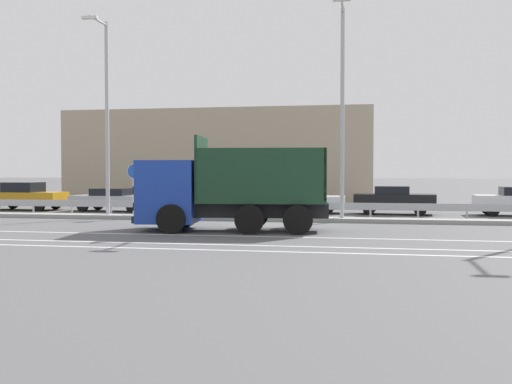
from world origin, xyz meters
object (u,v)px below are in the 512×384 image
(street_lamp_1, at_px, (106,111))
(dump_truck, at_px, (209,195))
(parked_car_4, at_px, (302,200))
(street_lamp_2, at_px, (342,103))
(parked_car_1, at_px, (25,196))
(parked_car_5, at_px, (394,200))
(parked_car_3, at_px, (205,200))
(parked_car_2, at_px, (114,199))
(median_road_sign, at_px, (134,190))

(street_lamp_1, bearing_deg, dump_truck, -36.68)
(street_lamp_1, distance_m, parked_car_4, 10.99)
(street_lamp_2, height_order, parked_car_1, street_lamp_2)
(street_lamp_2, height_order, parked_car_5, street_lamp_2)
(parked_car_1, distance_m, parked_car_5, 20.43)
(street_lamp_1, xyz_separation_m, parked_car_3, (3.27, 5.28, -4.35))
(parked_car_3, distance_m, parked_car_4, 5.28)
(parked_car_5, bearing_deg, street_lamp_1, -64.16)
(parked_car_3, bearing_deg, parked_car_4, 90.20)
(parked_car_4, bearing_deg, parked_car_5, 86.72)
(street_lamp_1, relative_size, parked_car_5, 2.19)
(dump_truck, height_order, parked_car_2, dump_truck)
(dump_truck, bearing_deg, parked_car_5, -42.15)
(street_lamp_2, distance_m, parked_car_2, 14.18)
(dump_truck, relative_size, street_lamp_1, 0.78)
(median_road_sign, xyz_separation_m, parked_car_1, (-8.47, 4.74, -0.55))
(median_road_sign, bearing_deg, parked_car_3, 69.63)
(street_lamp_1, height_order, parked_car_4, street_lamp_1)
(street_lamp_1, distance_m, street_lamp_2, 10.85)
(median_road_sign, distance_m, parked_car_1, 9.72)
(parked_car_2, bearing_deg, street_lamp_1, 23.06)
(parked_car_3, bearing_deg, street_lamp_2, 54.05)
(dump_truck, bearing_deg, street_lamp_2, -51.90)
(parked_car_2, distance_m, parked_car_4, 10.31)
(median_road_sign, bearing_deg, street_lamp_2, -0.69)
(street_lamp_2, bearing_deg, median_road_sign, 179.31)
(median_road_sign, distance_m, parked_car_4, 8.97)
(dump_truck, distance_m, parked_car_4, 10.26)
(median_road_sign, xyz_separation_m, parked_car_5, (11.96, 5.10, -0.58))
(dump_truck, relative_size, parked_car_4, 1.61)
(parked_car_4, bearing_deg, parked_car_1, -88.85)
(parked_car_1, relative_size, parked_car_2, 0.93)
(street_lamp_2, distance_m, parked_car_1, 19.12)
(street_lamp_1, xyz_separation_m, street_lamp_2, (10.84, -0.03, 0.10))
(median_road_sign, height_order, street_lamp_2, street_lamp_2)
(parked_car_2, bearing_deg, median_road_sign, 36.36)
(parked_car_4, bearing_deg, street_lamp_1, -58.66)
(parked_car_2, bearing_deg, parked_car_1, -87.97)
(parked_car_1, xyz_separation_m, parked_car_2, (5.39, -0.08, -0.12))
(parked_car_3, xyz_separation_m, parked_car_5, (10.03, -0.09, 0.09))
(parked_car_4, bearing_deg, parked_car_3, -89.73)
(dump_truck, distance_m, parked_car_2, 12.22)
(dump_truck, height_order, parked_car_5, dump_truck)
(median_road_sign, xyz_separation_m, parked_car_2, (-3.08, 4.66, -0.67))
(parked_car_4, distance_m, parked_car_5, 4.75)
(street_lamp_1, bearing_deg, parked_car_4, 32.22)
(parked_car_1, height_order, parked_car_3, parked_car_1)
(parked_car_4, height_order, parked_car_5, parked_car_5)
(parked_car_1, bearing_deg, street_lamp_2, 74.57)
(parked_car_1, xyz_separation_m, parked_car_5, (20.43, 0.36, -0.04))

